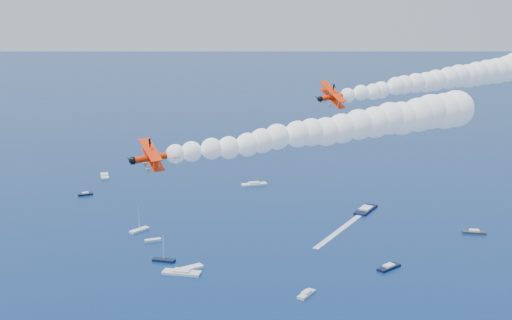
# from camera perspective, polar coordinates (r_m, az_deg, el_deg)

# --- Properties ---
(biplane_lead) EXTENTS (9.79, 10.47, 7.31)m
(biplane_lead) POSITION_cam_1_polar(r_m,az_deg,el_deg) (122.65, 6.52, 5.29)
(biplane_lead) COLOR red
(biplane_trail) EXTENTS (9.65, 10.60, 6.53)m
(biplane_trail) POSITION_cam_1_polar(r_m,az_deg,el_deg) (93.51, -8.53, 0.23)
(biplane_trail) COLOR red
(smoke_trail_lead) EXTENTS (55.02, 50.83, 9.90)m
(smoke_trail_lead) POSITION_cam_1_polar(r_m,az_deg,el_deg) (138.52, 15.80, 6.62)
(smoke_trail_lead) COLOR white
(smoke_trail_trail) EXTENTS (54.82, 46.50, 9.90)m
(smoke_trail_trail) POSITION_cam_1_polar(r_m,az_deg,el_deg) (102.08, 6.02, 2.54)
(smoke_trail_trail) COLOR white
(spectator_boats) EXTENTS (213.76, 166.54, 0.70)m
(spectator_boats) POSITION_cam_1_polar(r_m,az_deg,el_deg) (206.26, 2.06, -8.01)
(spectator_boats) COLOR black
(spectator_boats) RESTS_ON ground
(boat_wakes) EXTENTS (236.78, 141.60, 0.04)m
(boat_wakes) POSITION_cam_1_polar(r_m,az_deg,el_deg) (169.46, 0.98, -13.09)
(boat_wakes) COLOR white
(boat_wakes) RESTS_ON ground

